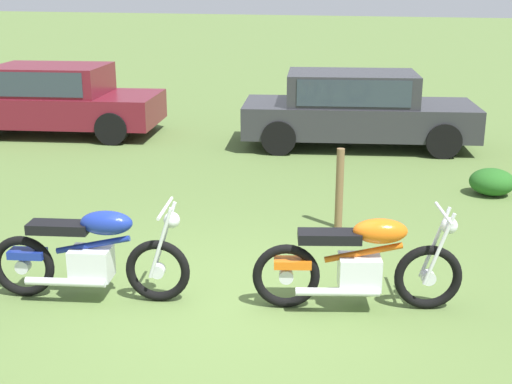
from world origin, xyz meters
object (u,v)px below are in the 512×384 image
(car_burgundy, at_px, (56,96))
(fence_post_wooden, at_px, (339,189))
(motorcycle_blue, at_px, (91,254))
(car_charcoal, at_px, (355,106))
(shrub_low, at_px, (492,182))
(motorcycle_orange, at_px, (360,263))

(car_burgundy, height_order, fence_post_wooden, car_burgundy)
(motorcycle_blue, distance_m, car_burgundy, 8.22)
(motorcycle_blue, distance_m, car_charcoal, 7.57)
(shrub_low, distance_m, fence_post_wooden, 2.86)
(car_charcoal, bearing_deg, motorcycle_blue, -112.97)
(shrub_low, bearing_deg, motorcycle_blue, -128.96)
(motorcycle_orange, distance_m, shrub_low, 4.50)
(shrub_low, height_order, fence_post_wooden, fence_post_wooden)
(motorcycle_orange, height_order, car_charcoal, car_charcoal)
(car_burgundy, height_order, shrub_low, car_burgundy)
(motorcycle_orange, height_order, shrub_low, motorcycle_orange)
(car_charcoal, bearing_deg, car_burgundy, 174.27)
(car_burgundy, xyz_separation_m, car_charcoal, (6.11, 0.66, 0.00))
(motorcycle_blue, xyz_separation_m, car_charcoal, (1.45, 7.43, 0.32))
(motorcycle_blue, bearing_deg, shrub_low, 38.91)
(car_burgundy, distance_m, shrub_low, 8.81)
(motorcycle_orange, relative_size, car_burgundy, 0.45)
(motorcycle_blue, xyz_separation_m, car_burgundy, (-4.66, 6.77, 0.32))
(car_burgundy, distance_m, car_charcoal, 6.15)
(car_charcoal, distance_m, fence_post_wooden, 4.69)
(car_charcoal, relative_size, shrub_low, 6.97)
(motorcycle_orange, bearing_deg, motorcycle_blue, 176.69)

